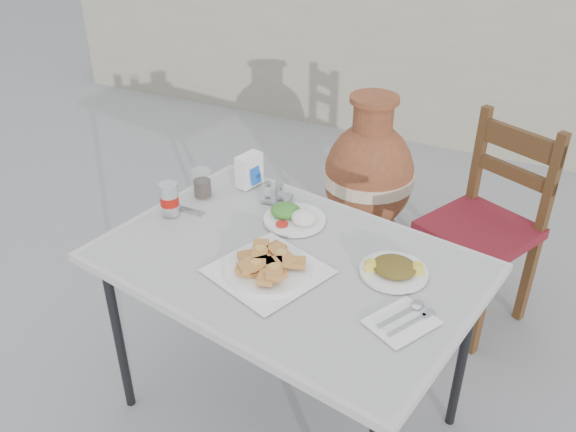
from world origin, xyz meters
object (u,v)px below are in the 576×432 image
at_px(salad_chopped_plate, 394,269).
at_px(salad_rice_plate, 294,216).
at_px(chair, 486,224).
at_px(cafe_table, 288,270).
at_px(condiment_caddy, 276,194).
at_px(soda_can, 169,199).
at_px(terracotta_urn, 369,177).
at_px(napkin_holder, 249,170).
at_px(cola_glass, 202,184).
at_px(pide_plate, 268,264).

bearing_deg(salad_chopped_plate, salad_rice_plate, 160.68).
height_order(salad_rice_plate, chair, chair).
xyz_separation_m(cafe_table, chair, (0.47, 0.85, -0.19)).
bearing_deg(chair, salad_chopped_plate, -75.86).
bearing_deg(cafe_table, chair, 61.19).
bearing_deg(condiment_caddy, soda_can, -139.60).
xyz_separation_m(chair, terracotta_urn, (-0.60, 0.33, -0.09)).
xyz_separation_m(napkin_holder, condiment_caddy, (0.14, -0.06, -0.04)).
bearing_deg(chair, cola_glass, -119.44).
distance_m(cola_glass, chair, 1.14).
xyz_separation_m(pide_plate, chair, (0.49, 0.94, -0.26)).
xyz_separation_m(cafe_table, salad_rice_plate, (-0.07, 0.20, 0.07)).
distance_m(napkin_holder, terracotta_urn, 0.93).
bearing_deg(salad_chopped_plate, chair, 78.70).
bearing_deg(condiment_caddy, cola_glass, -161.70).
height_order(cafe_table, terracotta_urn, terracotta_urn).
distance_m(pide_plate, cola_glass, 0.51).
height_order(cafe_table, salad_rice_plate, salad_rice_plate).
distance_m(soda_can, napkin_holder, 0.33).
height_order(pide_plate, chair, chair).
bearing_deg(cafe_table, terracotta_urn, 96.53).
distance_m(soda_can, terracotta_urn, 1.23).
xyz_separation_m(salad_chopped_plate, chair, (0.16, 0.79, -0.25)).
height_order(pide_plate, cola_glass, cola_glass).
bearing_deg(salad_rice_plate, chair, 50.37).
relative_size(salad_rice_plate, cola_glass, 2.10).
bearing_deg(condiment_caddy, terracotta_urn, 86.63).
xyz_separation_m(cafe_table, terracotta_urn, (-0.14, 1.18, -0.27)).
distance_m(cola_glass, condiment_caddy, 0.26).
height_order(pide_plate, salad_rice_plate, pide_plate).
bearing_deg(chair, napkin_holder, -122.57).
height_order(pide_plate, condiment_caddy, condiment_caddy).
height_order(cafe_table, pide_plate, pide_plate).
distance_m(cafe_table, condiment_caddy, 0.36).
bearing_deg(cola_glass, salad_chopped_plate, -11.38).
distance_m(salad_chopped_plate, soda_can, 0.78).
relative_size(pide_plate, terracotta_urn, 0.48).
xyz_separation_m(cafe_table, soda_can, (-0.47, 0.06, 0.10)).
xyz_separation_m(cafe_table, cola_glass, (-0.44, 0.21, 0.09)).
xyz_separation_m(salad_rice_plate, salad_chopped_plate, (0.38, -0.13, -0.00)).
xyz_separation_m(cola_glass, chair, (0.91, 0.64, -0.28)).
bearing_deg(napkin_holder, pide_plate, -41.74).
bearing_deg(napkin_holder, salad_chopped_plate, -10.87).
bearing_deg(cola_glass, cafe_table, -26.11).
xyz_separation_m(salad_rice_plate, chair, (0.54, 0.65, -0.25)).
bearing_deg(soda_can, salad_rice_plate, 19.36).
xyz_separation_m(pide_plate, salad_rice_plate, (-0.05, 0.28, -0.01)).
relative_size(pide_plate, soda_can, 3.31).
distance_m(salad_rice_plate, cola_glass, 0.37).
height_order(chair, terracotta_urn, chair).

